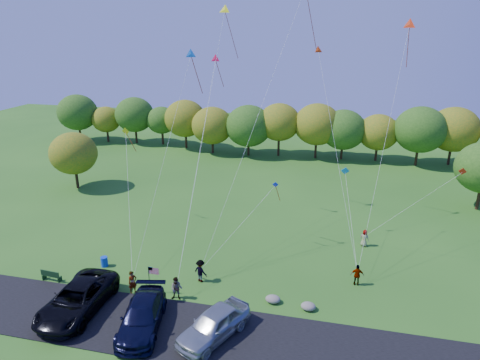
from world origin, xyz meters
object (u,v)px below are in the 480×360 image
(minivan_navy, at_px, (142,316))
(trash_barrel, at_px, (104,262))
(minivan_dark, at_px, (77,299))
(flyer_d, at_px, (357,275))
(park_bench, at_px, (51,275))
(flyer_b, at_px, (177,289))
(flyer_c, at_px, (201,271))
(flyer_a, at_px, (133,282))
(flyer_e, at_px, (364,238))
(minivan_silver, at_px, (214,324))

(minivan_navy, distance_m, trash_barrel, 9.16)
(minivan_dark, relative_size, flyer_d, 4.04)
(park_bench, height_order, trash_barrel, park_bench)
(minivan_navy, bearing_deg, trash_barrel, 123.06)
(flyer_b, xyz_separation_m, flyer_c, (0.95, 2.63, 0.02))
(flyer_b, bearing_deg, flyer_d, 16.13)
(park_bench, bearing_deg, flyer_a, 4.05)
(flyer_c, bearing_deg, flyer_e, -121.67)
(minivan_silver, xyz_separation_m, flyer_d, (8.97, 8.16, -0.13))
(minivan_dark, height_order, flyer_b, minivan_dark)
(minivan_silver, distance_m, trash_barrel, 12.88)
(minivan_navy, height_order, flyer_c, flyer_c)
(minivan_navy, xyz_separation_m, minivan_silver, (4.78, 0.23, 0.06))
(minivan_navy, xyz_separation_m, flyer_a, (-2.43, 3.53, -0.04))
(minivan_silver, xyz_separation_m, park_bench, (-14.17, 3.31, -0.51))
(park_bench, bearing_deg, minivan_dark, -30.20)
(flyer_b, relative_size, flyer_e, 1.13)
(flyer_a, height_order, flyer_d, flyer_a)
(minivan_silver, relative_size, flyer_e, 3.48)
(minivan_navy, relative_size, flyer_b, 3.40)
(flyer_a, xyz_separation_m, flyer_c, (4.40, 2.63, 0.01))
(flyer_a, relative_size, flyer_d, 1.04)
(trash_barrel, bearing_deg, flyer_e, 21.97)
(flyer_d, bearing_deg, flyer_a, 13.93)
(minivan_dark, height_order, minivan_navy, minivan_dark)
(flyer_b, distance_m, trash_barrel, 8.06)
(flyer_c, xyz_separation_m, flyer_e, (12.57, 8.78, -0.13))
(minivan_dark, relative_size, park_bench, 4.20)
(minivan_navy, relative_size, flyer_e, 3.85)
(flyer_b, distance_m, flyer_c, 2.79)
(minivan_navy, bearing_deg, park_bench, 147.37)
(flyer_e, bearing_deg, flyer_a, 52.42)
(flyer_c, relative_size, park_bench, 1.10)
(flyer_c, bearing_deg, minivan_navy, 95.63)
(minivan_dark, bearing_deg, flyer_c, 37.32)
(minivan_silver, height_order, flyer_b, minivan_silver)
(flyer_e, xyz_separation_m, park_bench, (-23.92, -11.41, -0.30))
(flyer_c, xyz_separation_m, park_bench, (-11.36, -2.62, -0.42))
(flyer_b, distance_m, park_bench, 10.41)
(flyer_a, distance_m, park_bench, 6.96)
(minivan_navy, relative_size, flyer_d, 3.52)
(minivan_navy, relative_size, flyer_c, 3.32)
(minivan_navy, xyz_separation_m, flyer_e, (14.54, 14.94, -0.15))
(flyer_b, relative_size, flyer_d, 1.03)
(flyer_c, bearing_deg, flyer_d, -145.89)
(minivan_dark, bearing_deg, park_bench, 144.94)
(flyer_b, bearing_deg, trash_barrel, 153.88)
(flyer_a, height_order, trash_barrel, flyer_a)
(flyer_c, height_order, flyer_d, flyer_c)
(flyer_b, bearing_deg, flyer_a, 175.25)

